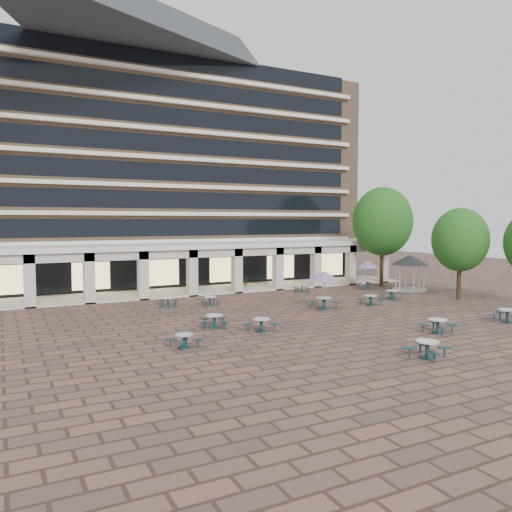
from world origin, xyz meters
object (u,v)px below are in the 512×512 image
object	(u,v)px
picnic_table_2	(438,325)
planter_left	(196,289)
picnic_table_0	(184,340)
picnic_table_1	(427,348)
planter_right	(246,286)
gazebo	(410,264)

from	to	relation	value
picnic_table_2	planter_left	world-z (taller)	planter_left
picnic_table_0	picnic_table_1	bearing A→B (deg)	-54.01
picnic_table_1	planter_left	xyz separation A→B (m)	(-2.60, 23.90, 0.01)
picnic_table_1	planter_right	world-z (taller)	planter_right
picnic_table_2	picnic_table_1	bearing A→B (deg)	-156.71
picnic_table_0	planter_right	size ratio (longest dim) A/B	1.20
planter_left	planter_right	size ratio (longest dim) A/B	1.00
picnic_table_2	planter_right	xyz separation A→B (m)	(-2.33, 20.34, -0.02)
picnic_table_1	gazebo	bearing A→B (deg)	26.37
gazebo	planter_left	distance (m)	19.75
picnic_table_2	planter_left	distance (m)	21.55
picnic_table_2	picnic_table_0	bearing A→B (deg)	151.20
picnic_table_1	picnic_table_2	world-z (taller)	picnic_table_1
picnic_table_2	planter_left	xyz separation A→B (m)	(-7.14, 20.34, 0.02)
picnic_table_0	planter_left	distance (m)	18.21
gazebo	planter_left	bearing A→B (deg)	160.97
picnic_table_0	picnic_table_1	world-z (taller)	picnic_table_1
picnic_table_1	planter_right	size ratio (longest dim) A/B	1.46
planter_left	planter_right	bearing A→B (deg)	0.00
picnic_table_2	planter_right	size ratio (longest dim) A/B	1.37
planter_left	picnic_table_0	bearing A→B (deg)	-112.24
picnic_table_0	planter_right	bearing A→B (deg)	37.82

